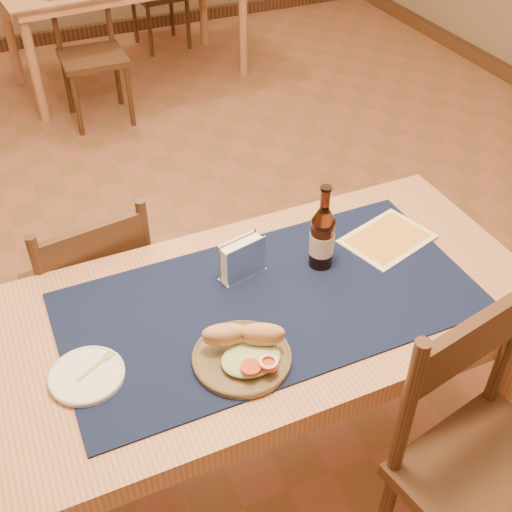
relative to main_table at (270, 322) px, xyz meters
name	(u,v)px	position (x,y,z in m)	size (l,w,h in m)	color
main_table	(270,322)	(0.00, 0.00, 0.00)	(1.60, 0.80, 0.75)	tan
placemat	(270,302)	(0.00, 0.00, 0.09)	(1.20, 0.60, 0.01)	black
baseboard	(193,302)	(0.00, 0.80, -0.62)	(6.00, 7.00, 0.10)	#4B2F1B
chair_main_far	(93,293)	(-0.44, 0.58, -0.21)	(0.46, 0.46, 0.89)	#4B2F1B
chair_main_near	(490,470)	(0.37, -0.60, -0.15)	(0.54, 0.54, 1.00)	#4B2F1B
chair_back_near	(91,52)	(0.06, 2.82, -0.22)	(0.40, 0.40, 0.86)	#4B2F1B
sandwich_plate	(244,352)	(-0.16, -0.17, 0.12)	(0.26, 0.26, 0.10)	brown
side_plate	(87,375)	(-0.55, -0.07, 0.10)	(0.19, 0.19, 0.02)	white
fork	(98,364)	(-0.51, -0.05, 0.10)	(0.11, 0.07, 0.00)	#7EBE68
beer_bottle	(322,237)	(0.21, 0.09, 0.19)	(0.08, 0.08, 0.28)	#431B0C
napkin_holder	(242,259)	(-0.03, 0.14, 0.15)	(0.16, 0.09, 0.13)	silver
menu_card	(387,239)	(0.47, 0.11, 0.09)	(0.32, 0.27, 0.01)	#FAEEBD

